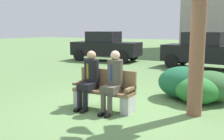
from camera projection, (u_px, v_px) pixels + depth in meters
The scene contains 9 objects.
ground_plane at pixel (114, 108), 6.10m from camera, with size 80.00×80.00×0.00m, color #5B7F4A.
park_bench at pixel (105, 91), 5.97m from camera, with size 1.44×0.44×0.90m.
seated_man_left at pixel (90, 76), 5.98m from camera, with size 0.34×0.72×1.32m.
seated_man_right at pixel (113, 78), 5.68m from camera, with size 0.34×0.72×1.35m.
shrub_near_bench at pixel (184, 82), 6.88m from camera, with size 1.35×1.24×0.84m, color #1A5837.
shrub_mid_lawn at pixel (197, 90), 6.39m from camera, with size 1.08×0.99×0.67m, color #2A7531.
shrub_far_lawn at pixel (210, 86), 6.60m from camera, with size 1.24×1.13×0.77m, color #325F32.
parked_car_near at pixel (106, 46), 15.02m from camera, with size 4.00×1.93×1.68m.
parked_car_far at pixel (206, 50), 12.02m from camera, with size 4.02×2.00×1.68m.
Camera 1 is at (2.83, -5.16, 1.81)m, focal length 41.88 mm.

